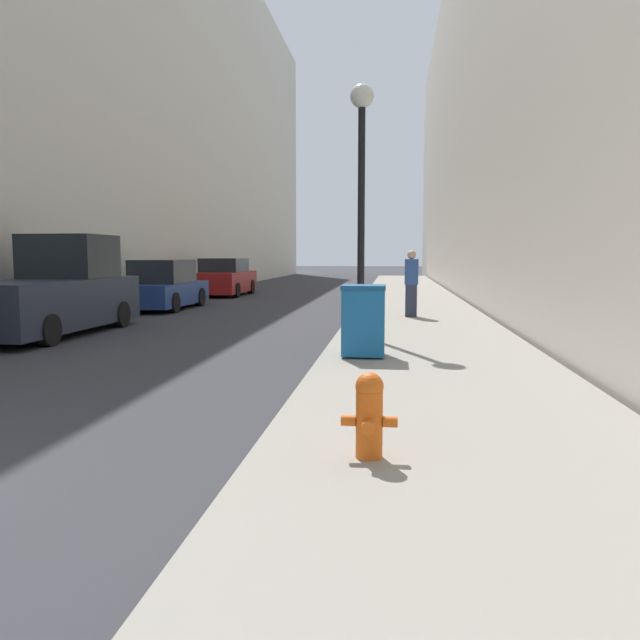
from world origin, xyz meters
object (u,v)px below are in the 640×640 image
Objects in this scene: parked_sedan_near at (163,287)px; pedestrian_on_sidewalk at (411,284)px; lamppost at (361,172)px; fire_hydrant at (369,413)px; pickup_truck at (54,294)px; trash_bin at (364,320)px; parked_sedan_far at (224,278)px.

parked_sedan_near is 8.57m from pedestrian_on_sidewalk.
pedestrian_on_sidewalk is at bearing 74.84° from lamppost.
fire_hydrant is 11.07m from pickup_truck.
parked_sedan_near is at bearing 159.65° from pedestrian_on_sidewalk.
fire_hydrant is 0.16× the size of parked_sedan_near.
pickup_truck reaches higher than trash_bin.
trash_bin is at bearing -54.01° from parked_sedan_near.
parked_sedan_near is (-7.37, 14.87, 0.24)m from fire_hydrant.
parked_sedan_near is (0.02, 6.63, -0.18)m from pickup_truck.
pedestrian_on_sidewalk reaches higher than parked_sedan_near.
parked_sedan_near is at bearing 89.82° from pickup_truck.
parked_sedan_far is (-6.96, 16.85, 0.03)m from trash_bin.
pickup_truck is at bearing 175.58° from lamppost.
fire_hydrant is 8.25m from lamppost.
pedestrian_on_sidewalk is (1.14, 4.19, -2.40)m from lamppost.
lamppost is 0.95× the size of pickup_truck.
parked_sedan_near is (-7.08, 9.74, 0.01)m from trash_bin.
trash_bin is 18.23m from parked_sedan_far.
pedestrian_on_sidewalk is (0.95, 6.77, 0.29)m from trash_bin.
fire_hydrant is 5.14m from trash_bin.
parked_sedan_far is (0.13, 13.74, -0.16)m from pickup_truck.
trash_bin is at bearing -67.55° from parked_sedan_far.
parked_sedan_far is at bearing 108.27° from fire_hydrant.
lamppost is at bearing -4.42° from pickup_truck.
lamppost is at bearing -64.60° from parked_sedan_far.
lamppost is (-0.48, 7.70, 2.92)m from fire_hydrant.
fire_hydrant is 0.15× the size of parked_sedan_far.
pedestrian_on_sidewalk is (0.66, 11.89, 0.52)m from fire_hydrant.
pickup_truck is at bearing -155.56° from pedestrian_on_sidewalk.
parked_sedan_near is at bearing 125.99° from trash_bin.
fire_hydrant is 11.92m from pedestrian_on_sidewalk.
fire_hydrant is 16.60m from parked_sedan_near.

